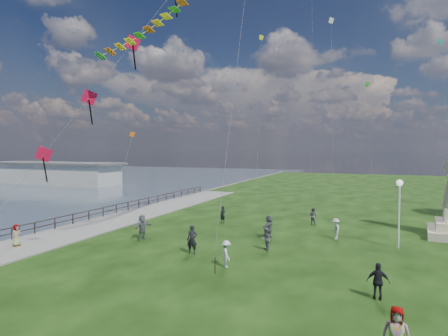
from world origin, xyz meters
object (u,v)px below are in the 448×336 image
at_px(person_5, 142,227).
at_px(person_10, 17,237).
at_px(person_1, 266,239).
at_px(person_4, 396,334).
at_px(person_0, 192,240).
at_px(person_8, 336,229).
at_px(person_2, 226,254).
at_px(person_11, 269,227).
at_px(person_6, 223,215).
at_px(person_3, 378,281).
at_px(lamppost, 399,199).
at_px(pier_pavilion, 55,173).
at_px(person_7, 313,216).

xyz_separation_m(person_5, person_10, (-6.64, -5.28, -0.17)).
relative_size(person_1, person_4, 0.85).
height_order(person_0, person_8, person_0).
height_order(person_2, person_11, person_11).
bearing_deg(person_8, person_11, -97.12).
bearing_deg(person_6, person_3, -25.02).
bearing_deg(lamppost, person_3, -97.60).
bearing_deg(person_11, person_10, -56.50).
height_order(person_0, person_11, person_0).
bearing_deg(person_2, person_5, 26.99).
xyz_separation_m(pier_pavilion, person_4, (61.23, -44.55, -0.95)).
distance_m(person_1, person_4, 13.31).
distance_m(person_1, person_8, 6.40).
xyz_separation_m(person_3, person_4, (0.50, -5.07, 0.05)).
distance_m(person_8, person_11, 4.99).
distance_m(person_4, person_8, 16.41).
height_order(person_3, person_11, person_11).
distance_m(person_3, person_8, 11.35).
bearing_deg(pier_pavilion, person_0, -36.02).
bearing_deg(person_1, lamppost, 83.79).
distance_m(person_0, person_8, 11.18).
xyz_separation_m(person_0, person_5, (-5.30, 2.16, -0.00)).
height_order(person_6, person_11, person_11).
distance_m(person_0, person_2, 3.46).
xyz_separation_m(person_3, person_11, (-7.62, 9.36, 0.05)).
height_order(lamppost, person_7, lamppost).
bearing_deg(person_5, person_7, -27.63).
height_order(person_1, person_2, person_2).
bearing_deg(person_3, lamppost, -99.72).
xyz_separation_m(pier_pavilion, person_8, (57.84, -28.50, -1.06)).
distance_m(person_1, person_10, 17.12).
height_order(pier_pavilion, person_8, pier_pavilion).
bearing_deg(person_1, person_5, -119.38).
relative_size(pier_pavilion, person_11, 16.94).
bearing_deg(person_0, person_4, -47.25).
bearing_deg(person_1, person_8, 109.15).
relative_size(person_6, person_8, 1.00).
bearing_deg(person_0, pier_pavilion, 132.83).
distance_m(person_4, person_11, 16.56).
distance_m(person_7, person_11, 6.96).
bearing_deg(person_8, person_2, -55.27).
bearing_deg(lamppost, person_4, -93.16).
bearing_deg(person_7, person_0, 85.78).
distance_m(lamppost, person_0, 14.28).
distance_m(person_5, person_6, 8.51).
bearing_deg(person_11, pier_pavilion, -116.59).
distance_m(lamppost, person_10, 26.37).
height_order(person_3, person_7, person_3).
bearing_deg(person_4, person_2, 139.66).
height_order(person_1, person_6, person_6).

